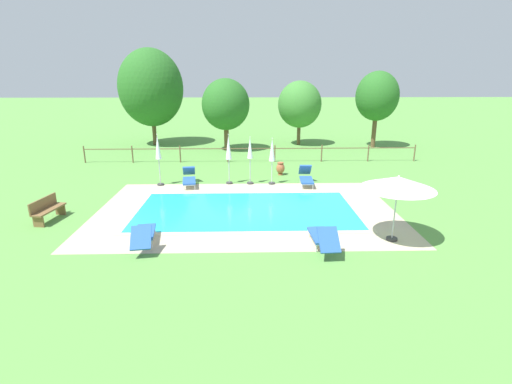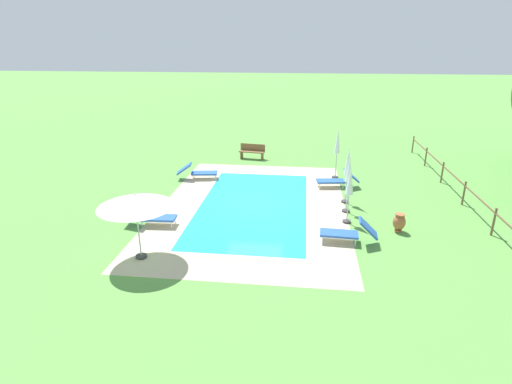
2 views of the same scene
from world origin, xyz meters
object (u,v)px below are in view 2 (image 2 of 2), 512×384
patio_umbrella_closed_row_mid_west (337,145)px  patio_umbrella_closed_row_centre (348,165)px  sun_lounger_north_near_steps (337,180)px  patio_umbrella_closed_row_west (350,184)px  sun_lounger_north_mid (151,216)px  terracotta_urn_near_fence (399,222)px  sun_lounger_north_far (347,232)px  patio_umbrella_open_foreground (135,201)px  patio_umbrella_closed_row_mid_east (349,174)px  sun_lounger_north_end (198,172)px  wooden_bench_lawn_side (252,151)px

patio_umbrella_closed_row_mid_west → patio_umbrella_closed_row_centre: bearing=3.3°
sun_lounger_north_near_steps → patio_umbrella_closed_row_west: size_ratio=0.88×
sun_lounger_north_mid → terracotta_urn_near_fence: size_ratio=2.85×
terracotta_urn_near_fence → sun_lounger_north_mid: bearing=-86.7°
sun_lounger_north_far → patio_umbrella_closed_row_mid_west: bearing=179.4°
patio_umbrella_open_foreground → patio_umbrella_closed_row_west: (-3.53, 6.82, -0.38)m
patio_umbrella_closed_row_mid_west → patio_umbrella_closed_row_centre: (3.38, 0.20, -0.04)m
sun_lounger_north_near_steps → patio_umbrella_closed_row_mid_west: bearing=178.2°
patio_umbrella_closed_row_mid_west → terracotta_urn_near_fence: bearing=17.2°
sun_lounger_north_mid → patio_umbrella_closed_row_mid_west: (-6.61, 7.28, 1.35)m
sun_lounger_north_far → patio_umbrella_closed_row_west: (-1.69, 0.15, 1.19)m
sun_lounger_north_mid → patio_umbrella_closed_row_centre: (-3.23, 7.48, 1.31)m
sun_lounger_north_far → patio_umbrella_closed_row_mid_east: patio_umbrella_closed_row_mid_east is taller
patio_umbrella_closed_row_mid_west → sun_lounger_north_mid: bearing=-47.8°
sun_lounger_north_near_steps → patio_umbrella_closed_row_west: patio_umbrella_closed_row_west is taller
patio_umbrella_open_foreground → patio_umbrella_closed_row_west: size_ratio=1.01×
sun_lounger_north_mid → sun_lounger_north_far: sun_lounger_north_far is taller
sun_lounger_north_end → patio_umbrella_closed_row_mid_west: 7.09m
sun_lounger_north_near_steps → sun_lounger_north_far: 5.76m
sun_lounger_north_far → sun_lounger_north_mid: bearing=-94.5°
sun_lounger_north_far → patio_umbrella_open_foreground: size_ratio=0.84×
patio_umbrella_open_foreground → patio_umbrella_closed_row_mid_east: 8.29m
sun_lounger_north_mid → sun_lounger_north_near_steps: bearing=125.6°
sun_lounger_north_mid → wooden_bench_lawn_side: 10.12m
sun_lounger_north_mid → patio_umbrella_closed_row_mid_east: bearing=106.4°
sun_lounger_north_end → patio_umbrella_closed_row_mid_west: (-0.96, 6.89, 1.36)m
patio_umbrella_closed_row_west → patio_umbrella_closed_row_centre: patio_umbrella_closed_row_centre is taller
patio_umbrella_open_foreground → patio_umbrella_closed_row_mid_west: size_ratio=0.92×
patio_umbrella_open_foreground → terracotta_urn_near_fence: bearing=108.8°
patio_umbrella_closed_row_centre → wooden_bench_lawn_side: 8.25m
patio_umbrella_closed_row_mid_west → terracotta_urn_near_fence: size_ratio=3.64×
patio_umbrella_closed_row_mid_west → wooden_bench_lawn_side: 5.78m
terracotta_urn_near_fence → patio_umbrella_closed_row_centre: bearing=-148.1°
sun_lounger_north_end → terracotta_urn_near_fence: (5.12, 8.78, 0.01)m
patio_umbrella_closed_row_west → patio_umbrella_closed_row_mid_west: (-5.50, -0.08, 0.16)m
sun_lounger_north_mid → patio_umbrella_closed_row_west: bearing=98.6°
patio_umbrella_closed_row_west → patio_umbrella_closed_row_mid_west: 5.50m
patio_umbrella_closed_row_centre → patio_umbrella_closed_row_mid_east: 1.05m
patio_umbrella_closed_row_mid_west → terracotta_urn_near_fence: (6.09, 1.88, -1.35)m
sun_lounger_north_mid → terracotta_urn_near_fence: bearing=93.3°
patio_umbrella_closed_row_west → sun_lounger_north_far: bearing=-5.2°
patio_umbrella_closed_row_centre → patio_umbrella_closed_row_mid_west: bearing=-176.7°
wooden_bench_lawn_side → patio_umbrella_closed_row_mid_east: bearing=32.5°
sun_lounger_north_far → patio_umbrella_open_foreground: bearing=-74.6°
sun_lounger_north_mid → wooden_bench_lawn_side: bearing=165.1°
sun_lounger_north_end → patio_umbrella_closed_row_mid_east: 7.94m
patio_umbrella_open_foreground → wooden_bench_lawn_side: size_ratio=1.50×
sun_lounger_north_near_steps → sun_lounger_north_far: size_ratio=1.04×
wooden_bench_lawn_side → patio_umbrella_open_foreground: bearing=-9.6°
patio_umbrella_closed_row_west → patio_umbrella_closed_row_mid_east: size_ratio=0.97×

